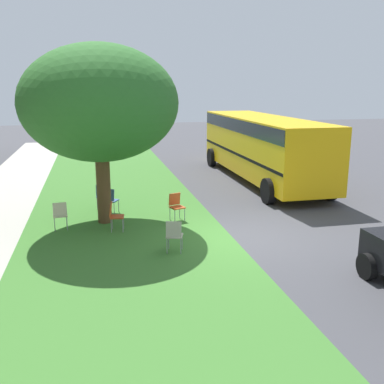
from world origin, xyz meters
The scene contains 10 objects.
ground centered at (0.00, 0.00, 0.00)m, with size 80.00×80.00×0.00m, color #424247.
grass_verge centered at (0.00, 3.20, 0.00)m, with size 48.00×6.00×0.01m, color #3D752D.
street_tree centered at (2.36, 3.74, 3.74)m, with size 4.78×4.78×5.52m.
chair_0 centered at (3.30, 3.52, 0.52)m, with size 0.57×0.56×0.88m.
chair_1 centered at (1.83, 5.08, 0.52)m, with size 0.46×0.45×0.88m.
chair_2 centered at (2.08, 1.47, 0.52)m, with size 0.53×0.52×0.88m.
chair_3 centered at (1.40, 3.48, 0.52)m, with size 0.47×0.47×0.88m.
chair_4 centered at (4.03, 3.78, 0.52)m, with size 0.45×0.45×0.88m.
chair_5 centered at (-0.76, 2.06, 0.52)m, with size 0.52×0.52×0.88m.
school_bus centered at (7.34, -3.48, 1.76)m, with size 10.40×2.80×2.88m.
Camera 1 is at (-11.52, 4.00, 4.28)m, focal length 41.41 mm.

